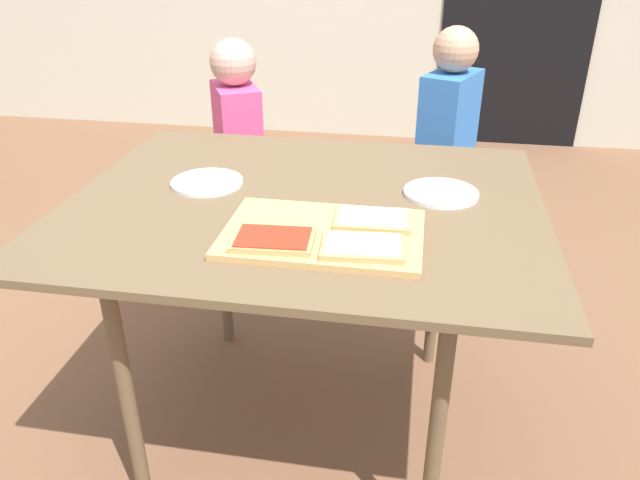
# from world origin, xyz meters

# --- Properties ---
(ground_plane) EXTENTS (16.00, 16.00, 0.00)m
(ground_plane) POSITION_xyz_m (0.00, 0.00, 0.00)
(ground_plane) COLOR brown
(dining_table) EXTENTS (1.12, 0.91, 0.70)m
(dining_table) POSITION_xyz_m (0.00, 0.00, 0.64)
(dining_table) COLOR brown
(dining_table) RESTS_ON ground
(cutting_board) EXTENTS (0.42, 0.28, 0.01)m
(cutting_board) POSITION_xyz_m (0.08, -0.18, 0.71)
(cutting_board) COLOR tan
(cutting_board) RESTS_ON dining_table
(pizza_slice_far_right) EXTENTS (0.17, 0.12, 0.01)m
(pizza_slice_far_right) POSITION_xyz_m (0.17, -0.13, 0.72)
(pizza_slice_far_right) COLOR tan
(pizza_slice_far_right) RESTS_ON cutting_board
(pizza_slice_near_right) EXTENTS (0.17, 0.12, 0.01)m
(pizza_slice_near_right) POSITION_xyz_m (0.17, -0.25, 0.72)
(pizza_slice_near_right) COLOR tan
(pizza_slice_near_right) RESTS_ON cutting_board
(pizza_slice_near_left) EXTENTS (0.17, 0.12, 0.01)m
(pizza_slice_near_left) POSITION_xyz_m (-0.01, -0.25, 0.72)
(pizza_slice_near_left) COLOR tan
(pizza_slice_near_left) RESTS_ON cutting_board
(plate_white_left) EXTENTS (0.18, 0.18, 0.01)m
(plate_white_left) POSITION_xyz_m (-0.26, 0.05, 0.71)
(plate_white_left) COLOR white
(plate_white_left) RESTS_ON dining_table
(plate_white_right) EXTENTS (0.18, 0.18, 0.01)m
(plate_white_right) POSITION_xyz_m (0.32, 0.09, 0.71)
(plate_white_right) COLOR white
(plate_white_right) RESTS_ON dining_table
(child_left) EXTENTS (0.24, 0.28, 0.94)m
(child_left) POSITION_xyz_m (-0.39, 0.75, 0.53)
(child_left) COLOR #424B4D
(child_left) RESTS_ON ground
(child_right) EXTENTS (0.22, 0.28, 0.99)m
(child_right) POSITION_xyz_m (0.35, 0.84, 0.56)
(child_right) COLOR navy
(child_right) RESTS_ON ground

